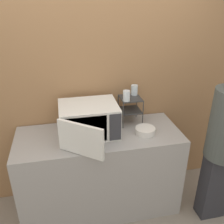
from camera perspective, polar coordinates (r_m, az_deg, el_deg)
wall_back at (r=2.70m, az=-4.46°, el=5.51°), size 8.00×0.06×2.60m
counter at (r=2.79m, az=-2.75°, el=-13.39°), size 1.66×0.66×0.94m
microwave at (r=2.46m, az=-5.41°, el=-1.83°), size 0.58×0.73×0.31m
dish_rack at (r=2.66m, az=4.22°, el=1.65°), size 0.22×0.23×0.29m
glass_front_left at (r=2.52m, az=3.33°, el=3.71°), size 0.07×0.07×0.11m
glass_back_right at (r=2.68m, az=5.12°, el=5.04°), size 0.07×0.07×0.11m
bowl at (r=2.54m, az=7.59°, el=-4.27°), size 0.20×0.20×0.06m
person at (r=2.64m, az=24.30°, el=-6.27°), size 0.35×0.35×1.66m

